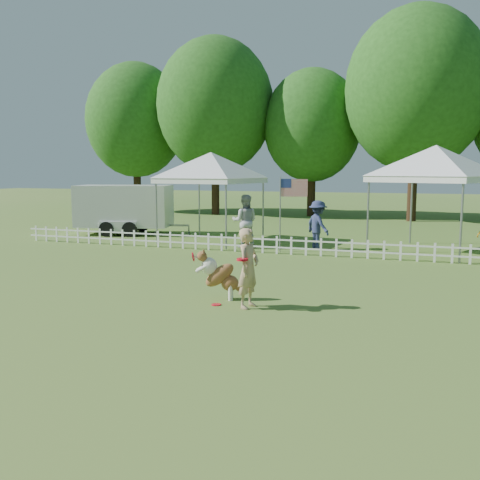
{
  "coord_description": "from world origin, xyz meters",
  "views": [
    {
      "loc": [
        4.15,
        -10.15,
        2.77
      ],
      "look_at": [
        -0.25,
        2.0,
        1.1
      ],
      "focal_mm": 40.0,
      "sensor_mm": 36.0,
      "label": 1
    }
  ],
  "objects_px": {
    "canopy_tent_left": "(211,198)",
    "flag_pole": "(280,215)",
    "cargo_trailer": "(125,209)",
    "handler": "(248,268)",
    "canopy_tent_right": "(434,200)",
    "spectator_b": "(318,225)",
    "frisbee_on_turf": "(216,305)",
    "dog": "(220,275)",
    "spectator_a": "(245,221)"
  },
  "relations": [
    {
      "from": "flag_pole",
      "to": "cargo_trailer",
      "type": "bearing_deg",
      "value": 147.43
    },
    {
      "from": "canopy_tent_right",
      "to": "spectator_a",
      "type": "xyz_separation_m",
      "value": [
        -6.41,
        -1.17,
        -0.81
      ]
    },
    {
      "from": "spectator_b",
      "to": "spectator_a",
      "type": "bearing_deg",
      "value": 54.25
    },
    {
      "from": "handler",
      "to": "spectator_b",
      "type": "relative_size",
      "value": 0.94
    },
    {
      "from": "canopy_tent_right",
      "to": "cargo_trailer",
      "type": "height_order",
      "value": "canopy_tent_right"
    },
    {
      "from": "dog",
      "to": "canopy_tent_right",
      "type": "xyz_separation_m",
      "value": [
        4.28,
        8.8,
        1.25
      ]
    },
    {
      "from": "canopy_tent_left",
      "to": "cargo_trailer",
      "type": "height_order",
      "value": "canopy_tent_left"
    },
    {
      "from": "frisbee_on_turf",
      "to": "canopy_tent_left",
      "type": "xyz_separation_m",
      "value": [
        -4.02,
        9.23,
        1.7
      ]
    },
    {
      "from": "canopy_tent_left",
      "to": "canopy_tent_right",
      "type": "height_order",
      "value": "canopy_tent_right"
    },
    {
      "from": "spectator_b",
      "to": "canopy_tent_right",
      "type": "bearing_deg",
      "value": -126.99
    },
    {
      "from": "cargo_trailer",
      "to": "spectator_a",
      "type": "distance_m",
      "value": 6.78
    },
    {
      "from": "canopy_tent_right",
      "to": "spectator_b",
      "type": "xyz_separation_m",
      "value": [
        -3.84,
        -0.66,
        -0.91
      ]
    },
    {
      "from": "cargo_trailer",
      "to": "spectator_b",
      "type": "relative_size",
      "value": 2.88
    },
    {
      "from": "cargo_trailer",
      "to": "spectator_b",
      "type": "xyz_separation_m",
      "value": [
        8.99,
        -1.71,
        -0.23
      ]
    },
    {
      "from": "frisbee_on_turf",
      "to": "flag_pole",
      "type": "bearing_deg",
      "value": 95.79
    },
    {
      "from": "handler",
      "to": "frisbee_on_turf",
      "type": "xyz_separation_m",
      "value": [
        -0.69,
        -0.04,
        -0.81
      ]
    },
    {
      "from": "canopy_tent_left",
      "to": "cargo_trailer",
      "type": "distance_m",
      "value": 4.8
    },
    {
      "from": "handler",
      "to": "dog",
      "type": "relative_size",
      "value": 1.53
    },
    {
      "from": "handler",
      "to": "spectator_b",
      "type": "distance_m",
      "value": 8.6
    },
    {
      "from": "canopy_tent_left",
      "to": "canopy_tent_right",
      "type": "xyz_separation_m",
      "value": [
        8.19,
        0.07,
        0.07
      ]
    },
    {
      "from": "dog",
      "to": "cargo_trailer",
      "type": "xyz_separation_m",
      "value": [
        -8.54,
        9.85,
        0.57
      ]
    },
    {
      "from": "dog",
      "to": "cargo_trailer",
      "type": "relative_size",
      "value": 0.21
    },
    {
      "from": "flag_pole",
      "to": "spectator_b",
      "type": "bearing_deg",
      "value": 29.08
    },
    {
      "from": "dog",
      "to": "frisbee_on_turf",
      "type": "xyz_separation_m",
      "value": [
        0.11,
        -0.5,
        -0.52
      ]
    },
    {
      "from": "handler",
      "to": "frisbee_on_turf",
      "type": "height_order",
      "value": "handler"
    },
    {
      "from": "canopy_tent_left",
      "to": "dog",
      "type": "bearing_deg",
      "value": -57.83
    },
    {
      "from": "handler",
      "to": "canopy_tent_left",
      "type": "height_order",
      "value": "canopy_tent_left"
    },
    {
      "from": "canopy_tent_right",
      "to": "spectator_b",
      "type": "bearing_deg",
      "value": -146.19
    },
    {
      "from": "handler",
      "to": "spectator_a",
      "type": "bearing_deg",
      "value": 29.44
    },
    {
      "from": "handler",
      "to": "cargo_trailer",
      "type": "distance_m",
      "value": 13.92
    },
    {
      "from": "frisbee_on_turf",
      "to": "spectator_b",
      "type": "relative_size",
      "value": 0.12
    },
    {
      "from": "canopy_tent_right",
      "to": "spectator_a",
      "type": "bearing_deg",
      "value": -145.69
    },
    {
      "from": "cargo_trailer",
      "to": "flag_pole",
      "type": "bearing_deg",
      "value": -34.79
    },
    {
      "from": "dog",
      "to": "spectator_b",
      "type": "relative_size",
      "value": 0.62
    },
    {
      "from": "handler",
      "to": "dog",
      "type": "height_order",
      "value": "handler"
    },
    {
      "from": "handler",
      "to": "spectator_b",
      "type": "bearing_deg",
      "value": 11.91
    },
    {
      "from": "flag_pole",
      "to": "spectator_b",
      "type": "relative_size",
      "value": 1.47
    },
    {
      "from": "spectator_b",
      "to": "canopy_tent_left",
      "type": "bearing_deg",
      "value": 35.42
    },
    {
      "from": "handler",
      "to": "canopy_tent_left",
      "type": "xyz_separation_m",
      "value": [
        -4.71,
        9.19,
        0.89
      ]
    },
    {
      "from": "handler",
      "to": "cargo_trailer",
      "type": "height_order",
      "value": "cargo_trailer"
    },
    {
      "from": "canopy_tent_left",
      "to": "flag_pole",
      "type": "height_order",
      "value": "canopy_tent_left"
    },
    {
      "from": "handler",
      "to": "canopy_tent_left",
      "type": "bearing_deg",
      "value": 36.68
    },
    {
      "from": "cargo_trailer",
      "to": "flag_pole",
      "type": "distance_m",
      "value": 8.34
    },
    {
      "from": "dog",
      "to": "spectator_b",
      "type": "bearing_deg",
      "value": 69.69
    },
    {
      "from": "handler",
      "to": "frisbee_on_turf",
      "type": "bearing_deg",
      "value": 102.93
    },
    {
      "from": "handler",
      "to": "canopy_tent_right",
      "type": "distance_m",
      "value": 9.94
    },
    {
      "from": "canopy_tent_left",
      "to": "cargo_trailer",
      "type": "bearing_deg",
      "value": 174.46
    },
    {
      "from": "canopy_tent_left",
      "to": "spectator_a",
      "type": "xyz_separation_m",
      "value": [
        1.78,
        -1.1,
        -0.74
      ]
    },
    {
      "from": "frisbee_on_turf",
      "to": "canopy_tent_left",
      "type": "height_order",
      "value": "canopy_tent_left"
    },
    {
      "from": "frisbee_on_turf",
      "to": "spectator_b",
      "type": "bearing_deg",
      "value": 87.78
    }
  ]
}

